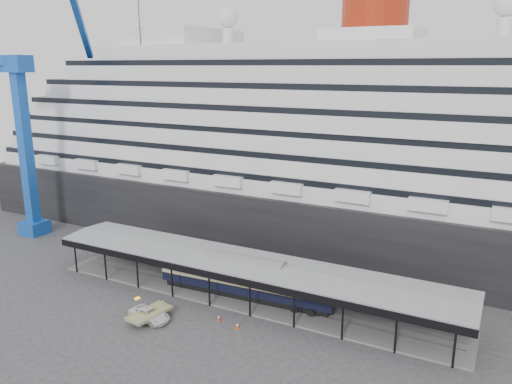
{
  "coord_description": "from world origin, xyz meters",
  "views": [
    {
      "loc": [
        28.84,
        -47.48,
        29.47
      ],
      "look_at": [
        0.03,
        8.0,
        13.62
      ],
      "focal_mm": 35.0,
      "sensor_mm": 36.0,
      "label": 1
    }
  ],
  "objects": [
    {
      "name": "port_truck",
      "position": [
        -7.28,
        -5.47,
        0.75
      ],
      "size": [
        5.67,
        3.2,
        1.5
      ],
      "primitive_type": "imported",
      "rotation": [
        0.0,
        0.0,
        1.43
      ],
      "color": "silver",
      "rests_on": "ground"
    },
    {
      "name": "platform_canopy",
      "position": [
        0.0,
        5.0,
        2.36
      ],
      "size": [
        56.0,
        9.18,
        5.3
      ],
      "color": "slate",
      "rests_on": "ground"
    },
    {
      "name": "traffic_cone_right",
      "position": [
        3.03,
        -2.45,
        0.41
      ],
      "size": [
        0.57,
        0.57,
        0.83
      ],
      "rotation": [
        0.0,
        0.0,
        -0.43
      ],
      "color": "#DC460C",
      "rests_on": "ground"
    },
    {
      "name": "cruise_ship",
      "position": [
        0.05,
        32.0,
        18.35
      ],
      "size": [
        130.0,
        30.0,
        43.9
      ],
      "color": "black",
      "rests_on": "ground"
    },
    {
      "name": "pullman_carriage",
      "position": [
        0.09,
        5.0,
        2.83
      ],
      "size": [
        24.03,
        4.31,
        23.47
      ],
      "rotation": [
        0.0,
        0.0,
        0.05
      ],
      "color": "black",
      "rests_on": "ground"
    },
    {
      "name": "traffic_cone_left",
      "position": [
        -8.33,
        -1.56,
        0.36
      ],
      "size": [
        0.46,
        0.46,
        0.72
      ],
      "rotation": [
        0.0,
        0.0,
        0.28
      ],
      "color": "#EC510D",
      "rests_on": "ground"
    },
    {
      "name": "crane_blue",
      "position": [
        -45.11,
        10.62,
        19.96
      ],
      "size": [
        22.63,
        19.19,
        47.6
      ],
      "color": "blue",
      "rests_on": "ground"
    },
    {
      "name": "ground",
      "position": [
        0.0,
        0.0,
        0.0
      ],
      "size": [
        200.0,
        200.0,
        0.0
      ],
      "primitive_type": "plane",
      "color": "#343436",
      "rests_on": "ground"
    },
    {
      "name": "traffic_cone_mid",
      "position": [
        0.14,
        -1.81,
        0.38
      ],
      "size": [
        0.45,
        0.45,
        0.77
      ],
      "rotation": [
        0.0,
        0.0,
        0.17
      ],
      "color": "red",
      "rests_on": "ground"
    }
  ]
}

